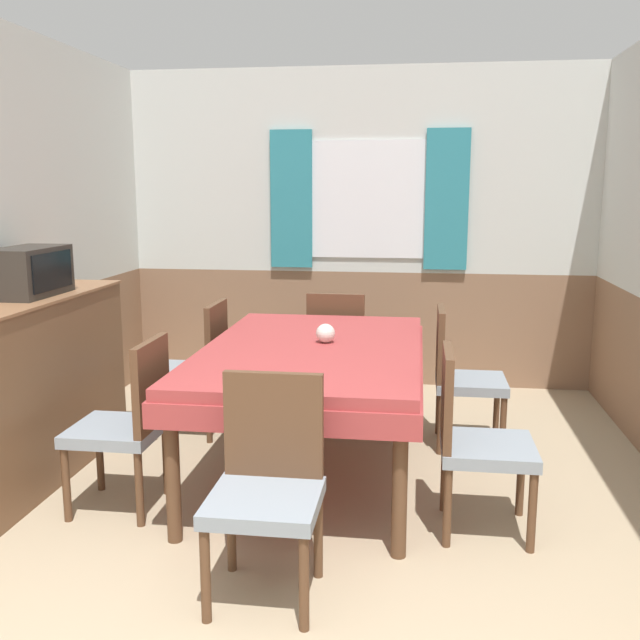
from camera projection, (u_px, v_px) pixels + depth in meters
wall_back at (359, 228)px, 5.89m from camera, size 4.22×0.10×2.60m
dining_table at (313, 363)px, 4.06m from camera, size 1.24×1.99×0.76m
chair_right_far at (460, 373)px, 4.55m from camera, size 0.44×0.44×0.89m
chair_left_near at (128, 420)px, 3.63m from camera, size 0.44×0.44×0.89m
chair_head_window at (337, 347)px, 5.30m from camera, size 0.44×0.44×0.89m
chair_left_far at (199, 364)px, 4.78m from camera, size 0.44×0.44×0.89m
chair_right_near at (473, 436)px, 3.40m from camera, size 0.44×0.44×0.89m
chair_head_near at (268, 480)px, 2.88m from camera, size 0.44×0.44×0.89m
sideboard at (29, 388)px, 4.03m from camera, size 0.46×1.62×1.04m
tv at (29, 272)px, 4.01m from camera, size 0.29×0.52×0.27m
vase at (325, 333)px, 4.11m from camera, size 0.11×0.11×0.11m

